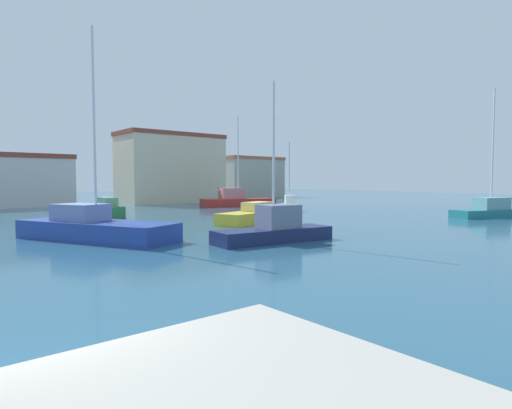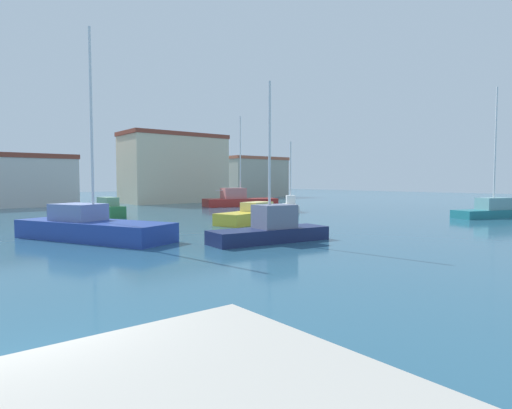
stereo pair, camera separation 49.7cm
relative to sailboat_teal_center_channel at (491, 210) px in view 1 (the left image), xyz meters
name	(u,v)px [view 1 (the left image)]	position (x,y,z in m)	size (l,w,h in m)	color
water	(198,220)	(-18.72, 12.51, -0.59)	(160.00, 160.00, 0.00)	#285670
sailboat_teal_center_channel	(491,210)	(0.00, 0.00, 0.00)	(6.96, 3.87, 9.90)	#1E707A
sailboat_red_mid_harbor	(237,200)	(-6.75, 23.70, 0.09)	(8.45, 4.87, 9.81)	#B22823
sailboat_white_far_right	(289,206)	(-7.77, 14.39, -0.07)	(3.51, 4.10, 6.38)	white
sailboat_navy_behind_lamppost	(275,229)	(-21.67, 1.05, 0.02)	(6.00, 2.34, 7.39)	#19234C
motorboat_yellow_distant_east	(252,216)	(-17.07, 8.35, -0.08)	(5.81, 3.38, 1.39)	gold
motorboat_green_inner_mooring	(104,209)	(-22.87, 19.72, -0.01)	(1.66, 5.10, 1.54)	#28703D
sailboat_blue_near_pier	(94,227)	(-27.94, 7.07, 0.02)	(5.70, 8.57, 10.08)	#233D93
harbor_office	(11,180)	(-25.98, 38.40, 2.26)	(11.47, 7.29, 5.67)	beige
yacht_club	(171,168)	(-8.55, 35.18, 3.80)	(12.95, 6.42, 8.76)	beige
warehouse_block	(250,177)	(10.62, 42.75, 2.82)	(11.13, 5.68, 6.79)	#B2A893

